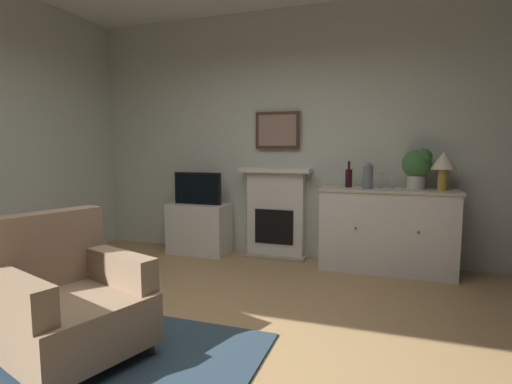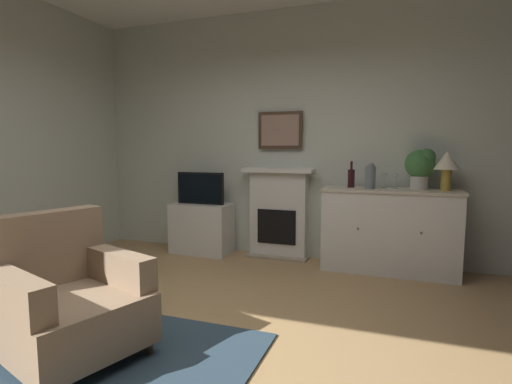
{
  "view_description": "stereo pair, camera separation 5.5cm",
  "coord_description": "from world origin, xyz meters",
  "px_view_note": "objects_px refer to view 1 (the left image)",
  "views": [
    {
      "loc": [
        1.18,
        -2.26,
        1.34
      ],
      "look_at": [
        0.2,
        0.63,
        1.0
      ],
      "focal_mm": 27.54,
      "sensor_mm": 36.0,
      "label": 1
    },
    {
      "loc": [
        1.23,
        -2.24,
        1.34
      ],
      "look_at": [
        0.2,
        0.63,
        1.0
      ],
      "focal_mm": 27.54,
      "sensor_mm": 36.0,
      "label": 2
    }
  ],
  "objects_px": {
    "fireplace_unit": "(276,213)",
    "sideboard_cabinet": "(386,230)",
    "framed_picture": "(277,130)",
    "wine_glass_left": "(382,177)",
    "potted_plant_small": "(418,165)",
    "armchair": "(67,300)",
    "wine_bottle": "(349,178)",
    "wine_glass_center": "(392,177)",
    "tv_set": "(198,188)",
    "tv_cabinet": "(199,228)",
    "vase_decorative": "(368,176)",
    "table_lamp": "(444,163)"
  },
  "relations": [
    {
      "from": "wine_glass_center",
      "to": "wine_glass_left",
      "type": "bearing_deg",
      "value": 170.16
    },
    {
      "from": "table_lamp",
      "to": "vase_decorative",
      "type": "relative_size",
      "value": 1.42
    },
    {
      "from": "fireplace_unit",
      "to": "tv_cabinet",
      "type": "bearing_deg",
      "value": -170.55
    },
    {
      "from": "framed_picture",
      "to": "tv_cabinet",
      "type": "distance_m",
      "value": 1.59
    },
    {
      "from": "vase_decorative",
      "to": "wine_glass_center",
      "type": "bearing_deg",
      "value": 15.19
    },
    {
      "from": "table_lamp",
      "to": "fireplace_unit",
      "type": "bearing_deg",
      "value": 174.47
    },
    {
      "from": "sideboard_cabinet",
      "to": "tv_set",
      "type": "relative_size",
      "value": 2.3
    },
    {
      "from": "fireplace_unit",
      "to": "armchair",
      "type": "xyz_separation_m",
      "value": [
        -0.6,
        -2.73,
        -0.17
      ]
    },
    {
      "from": "vase_decorative",
      "to": "potted_plant_small",
      "type": "distance_m",
      "value": 0.52
    },
    {
      "from": "framed_picture",
      "to": "wine_bottle",
      "type": "height_order",
      "value": "framed_picture"
    },
    {
      "from": "framed_picture",
      "to": "armchair",
      "type": "height_order",
      "value": "framed_picture"
    },
    {
      "from": "framed_picture",
      "to": "wine_glass_left",
      "type": "relative_size",
      "value": 3.33
    },
    {
      "from": "fireplace_unit",
      "to": "framed_picture",
      "type": "distance_m",
      "value": 1.01
    },
    {
      "from": "table_lamp",
      "to": "wine_bottle",
      "type": "xyz_separation_m",
      "value": [
        -0.95,
        0.04,
        -0.17
      ]
    },
    {
      "from": "tv_set",
      "to": "armchair",
      "type": "height_order",
      "value": "tv_set"
    },
    {
      "from": "table_lamp",
      "to": "tv_cabinet",
      "type": "xyz_separation_m",
      "value": [
        -2.81,
        0.02,
        -0.87
      ]
    },
    {
      "from": "table_lamp",
      "to": "potted_plant_small",
      "type": "distance_m",
      "value": 0.25
    },
    {
      "from": "table_lamp",
      "to": "wine_bottle",
      "type": "bearing_deg",
      "value": 177.85
    },
    {
      "from": "fireplace_unit",
      "to": "sideboard_cabinet",
      "type": "bearing_deg",
      "value": -7.77
    },
    {
      "from": "framed_picture",
      "to": "sideboard_cabinet",
      "type": "bearing_deg",
      "value": -9.72
    },
    {
      "from": "fireplace_unit",
      "to": "wine_bottle",
      "type": "height_order",
      "value": "wine_bottle"
    },
    {
      "from": "wine_glass_left",
      "to": "wine_glass_center",
      "type": "relative_size",
      "value": 1.0
    },
    {
      "from": "tv_set",
      "to": "armchair",
      "type": "xyz_separation_m",
      "value": [
        0.37,
        -2.54,
        -0.46
      ]
    },
    {
      "from": "potted_plant_small",
      "to": "armchair",
      "type": "xyz_separation_m",
      "value": [
        -2.19,
        -2.59,
        -0.78
      ]
    },
    {
      "from": "wine_glass_center",
      "to": "armchair",
      "type": "bearing_deg",
      "value": -127.08
    },
    {
      "from": "table_lamp",
      "to": "wine_glass_center",
      "type": "bearing_deg",
      "value": 177.92
    },
    {
      "from": "tv_cabinet",
      "to": "wine_bottle",
      "type": "bearing_deg",
      "value": 0.64
    },
    {
      "from": "tv_set",
      "to": "armchair",
      "type": "distance_m",
      "value": 2.61
    },
    {
      "from": "armchair",
      "to": "tv_cabinet",
      "type": "bearing_deg",
      "value": 98.3
    },
    {
      "from": "wine_glass_left",
      "to": "wine_glass_center",
      "type": "height_order",
      "value": "same"
    },
    {
      "from": "framed_picture",
      "to": "wine_glass_center",
      "type": "height_order",
      "value": "framed_picture"
    },
    {
      "from": "wine_bottle",
      "to": "wine_glass_left",
      "type": "bearing_deg",
      "value": 0.19
    },
    {
      "from": "fireplace_unit",
      "to": "wine_glass_center",
      "type": "relative_size",
      "value": 6.67
    },
    {
      "from": "wine_glass_center",
      "to": "armchair",
      "type": "relative_size",
      "value": 0.16
    },
    {
      "from": "framed_picture",
      "to": "wine_glass_center",
      "type": "distance_m",
      "value": 1.45
    },
    {
      "from": "fireplace_unit",
      "to": "framed_picture",
      "type": "relative_size",
      "value": 2.0
    },
    {
      "from": "wine_glass_left",
      "to": "wine_bottle",
      "type": "bearing_deg",
      "value": -179.81
    },
    {
      "from": "wine_glass_left",
      "to": "wine_glass_center",
      "type": "distance_m",
      "value": 0.11
    },
    {
      "from": "wine_glass_left",
      "to": "potted_plant_small",
      "type": "distance_m",
      "value": 0.38
    },
    {
      "from": "fireplace_unit",
      "to": "vase_decorative",
      "type": "relative_size",
      "value": 3.91
    },
    {
      "from": "tv_cabinet",
      "to": "tv_set",
      "type": "relative_size",
      "value": 1.21
    },
    {
      "from": "tv_cabinet",
      "to": "vase_decorative",
      "type": "bearing_deg",
      "value": -1.8
    },
    {
      "from": "framed_picture",
      "to": "sideboard_cabinet",
      "type": "xyz_separation_m",
      "value": [
        1.3,
        -0.22,
        -1.1
      ]
    },
    {
      "from": "sideboard_cabinet",
      "to": "vase_decorative",
      "type": "height_order",
      "value": "vase_decorative"
    },
    {
      "from": "sideboard_cabinet",
      "to": "wine_glass_left",
      "type": "xyz_separation_m",
      "value": [
        -0.07,
        0.04,
        0.57
      ]
    },
    {
      "from": "tv_cabinet",
      "to": "armchair",
      "type": "distance_m",
      "value": 2.59
    },
    {
      "from": "tv_cabinet",
      "to": "sideboard_cabinet",
      "type": "bearing_deg",
      "value": -0.38
    },
    {
      "from": "tv_set",
      "to": "fireplace_unit",
      "type": "bearing_deg",
      "value": 10.77
    },
    {
      "from": "sideboard_cabinet",
      "to": "wine_glass_center",
      "type": "distance_m",
      "value": 0.58
    },
    {
      "from": "wine_glass_center",
      "to": "framed_picture",
      "type": "bearing_deg",
      "value": 171.31
    }
  ]
}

